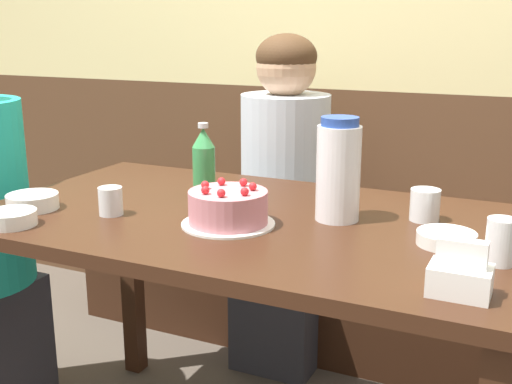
# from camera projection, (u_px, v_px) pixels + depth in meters

# --- Properties ---
(back_wall) EXTENTS (4.80, 0.04, 2.50)m
(back_wall) POSITION_uv_depth(u_px,v_px,m) (369.00, 25.00, 2.44)
(back_wall) COLOR brown
(back_wall) RESTS_ON ground_plane
(bench_seat) EXTENTS (2.21, 0.38, 0.43)m
(bench_seat) POSITION_uv_depth(u_px,v_px,m) (342.00, 298.00, 2.51)
(bench_seat) COLOR #381E11
(bench_seat) RESTS_ON ground_plane
(dining_table) EXTENTS (1.39, 0.81, 0.78)m
(dining_table) POSITION_uv_depth(u_px,v_px,m) (250.00, 253.00, 1.67)
(dining_table) COLOR #381E11
(dining_table) RESTS_ON ground_plane
(birthday_cake) EXTENTS (0.23, 0.23, 0.11)m
(birthday_cake) POSITION_uv_depth(u_px,v_px,m) (228.00, 208.00, 1.55)
(birthday_cake) COLOR white
(birthday_cake) RESTS_ON dining_table
(water_pitcher) EXTENTS (0.11, 0.11, 0.26)m
(water_pitcher) POSITION_uv_depth(u_px,v_px,m) (338.00, 170.00, 1.58)
(water_pitcher) COLOR white
(water_pitcher) RESTS_ON dining_table
(soju_bottle) EXTENTS (0.06, 0.06, 0.21)m
(soju_bottle) POSITION_uv_depth(u_px,v_px,m) (204.00, 161.00, 1.81)
(soju_bottle) COLOR #388E4C
(soju_bottle) RESTS_ON dining_table
(napkin_holder) EXTENTS (0.11, 0.08, 0.11)m
(napkin_holder) POSITION_uv_depth(u_px,v_px,m) (460.00, 275.00, 1.15)
(napkin_holder) COLOR white
(napkin_holder) RESTS_ON dining_table
(bowl_soup_white) EXTENTS (0.13, 0.13, 0.03)m
(bowl_soup_white) POSITION_uv_depth(u_px,v_px,m) (446.00, 238.00, 1.42)
(bowl_soup_white) COLOR white
(bowl_soup_white) RESTS_ON dining_table
(bowl_rice_small) EXTENTS (0.13, 0.13, 0.04)m
(bowl_rice_small) POSITION_uv_depth(u_px,v_px,m) (33.00, 201.00, 1.69)
(bowl_rice_small) COLOR white
(bowl_rice_small) RESTS_ON dining_table
(bowl_side_dish) EXTENTS (0.12, 0.12, 0.04)m
(bowl_side_dish) POSITION_uv_depth(u_px,v_px,m) (11.00, 218.00, 1.56)
(bowl_side_dish) COLOR white
(bowl_side_dish) RESTS_ON dining_table
(glass_water_tall) EXTENTS (0.06, 0.06, 0.10)m
(glass_water_tall) POSITION_uv_depth(u_px,v_px,m) (501.00, 242.00, 1.30)
(glass_water_tall) COLOR silver
(glass_water_tall) RESTS_ON dining_table
(glass_tumbler_short) EXTENTS (0.07, 0.07, 0.08)m
(glass_tumbler_short) POSITION_uv_depth(u_px,v_px,m) (425.00, 205.00, 1.59)
(glass_tumbler_short) COLOR silver
(glass_tumbler_short) RESTS_ON dining_table
(glass_shot_small) EXTENTS (0.06, 0.06, 0.07)m
(glass_shot_small) POSITION_uv_depth(u_px,v_px,m) (111.00, 201.00, 1.64)
(glass_shot_small) COLOR silver
(glass_shot_small) RESTS_ON dining_table
(person_pale_blue_shirt) EXTENTS (0.32, 0.34, 1.22)m
(person_pale_blue_shirt) POSITION_uv_depth(u_px,v_px,m) (285.00, 212.00, 2.34)
(person_pale_blue_shirt) COLOR #33333D
(person_pale_blue_shirt) RESTS_ON ground_plane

